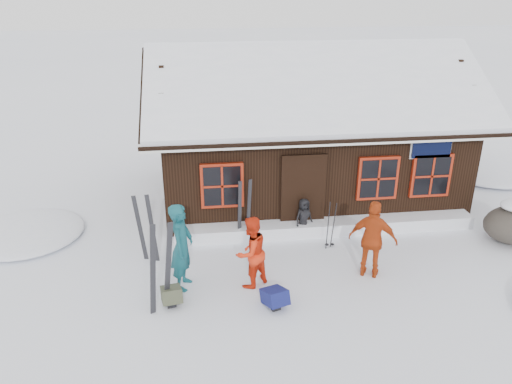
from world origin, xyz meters
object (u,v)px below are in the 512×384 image
(skier_orange_left, at_px, (251,252))
(backpack_blue, at_px, (275,300))
(skier_orange_right, at_px, (373,240))
(skier_crouched, at_px, (304,217))
(skier_teal, at_px, (182,247))
(backpack_olive, at_px, (172,297))
(ski_pair_left, at_px, (161,269))
(ski_poles, at_px, (331,226))

(skier_orange_left, distance_m, backpack_blue, 1.09)
(skier_orange_left, distance_m, skier_orange_right, 2.60)
(skier_orange_left, height_order, skier_crouched, skier_orange_left)
(skier_teal, relative_size, backpack_olive, 3.64)
(ski_pair_left, distance_m, backpack_blue, 2.30)
(skier_orange_right, distance_m, ski_pair_left, 4.44)
(skier_orange_right, distance_m, skier_crouched, 2.29)
(skier_crouched, bearing_deg, skier_orange_left, -152.39)
(skier_orange_left, distance_m, ski_poles, 2.46)
(backpack_blue, bearing_deg, ski_poles, 34.30)
(skier_teal, relative_size, skier_orange_right, 1.08)
(skier_orange_right, bearing_deg, ski_poles, -40.56)
(skier_orange_left, bearing_deg, skier_crouched, -163.13)
(skier_orange_right, distance_m, ski_poles, 1.44)
(skier_orange_right, height_order, backpack_olive, skier_orange_right)
(skier_orange_left, bearing_deg, backpack_blue, 79.04)
(skier_teal, bearing_deg, skier_orange_right, -77.40)
(skier_teal, height_order, ski_pair_left, skier_teal)
(backpack_olive, bearing_deg, skier_teal, 59.09)
(skier_crouched, bearing_deg, ski_poles, -80.10)
(skier_teal, height_order, backpack_olive, skier_teal)
(skier_crouched, height_order, ski_pair_left, ski_pair_left)
(ski_pair_left, bearing_deg, skier_orange_right, -16.81)
(ski_pair_left, bearing_deg, skier_orange_left, -6.83)
(ski_pair_left, xyz_separation_m, backpack_olive, (0.16, 0.12, -0.75))
(backpack_blue, bearing_deg, skier_teal, 134.76)
(skier_orange_left, xyz_separation_m, skier_crouched, (1.55, 2.04, -0.29))
(skier_orange_left, relative_size, ski_pair_left, 0.83)
(ski_pair_left, relative_size, ski_poles, 1.54)
(ski_pair_left, relative_size, backpack_olive, 3.63)
(skier_orange_left, height_order, ski_pair_left, ski_pair_left)
(skier_orange_right, xyz_separation_m, backpack_olive, (-4.24, -0.51, -0.73))
(skier_teal, distance_m, backpack_blue, 2.15)
(ski_poles, height_order, backpack_olive, ski_poles)
(skier_orange_right, bearing_deg, backpack_olive, 33.30)
(backpack_blue, bearing_deg, skier_crouched, 49.86)
(skier_orange_left, bearing_deg, backpack_olive, -19.91)
(ski_poles, relative_size, backpack_olive, 2.36)
(skier_orange_left, relative_size, skier_orange_right, 0.89)
(skier_crouched, xyz_separation_m, backpack_blue, (-1.18, -2.85, -0.35))
(skier_crouched, relative_size, ski_poles, 0.81)
(skier_teal, bearing_deg, skier_orange_left, -81.23)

